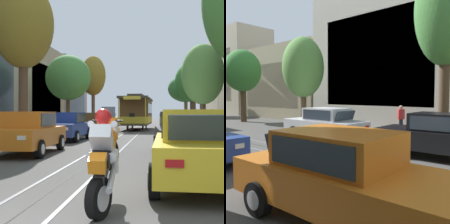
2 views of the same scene
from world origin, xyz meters
TOP-DOWN VIEW (x-y plane):
  - ground_plane at (0.00, 18.43)m, footprint 160.00×160.00m
  - trolley_track_rails at (0.00, 21.04)m, footprint 1.14×54.07m
  - parked_car_orange_second_left at (-2.79, 8.77)m, footprint 2.09×4.40m
  - parked_car_blue_mid_left at (-3.02, 15.10)m, footprint 2.08×4.40m
  - parked_car_brown_fourth_left at (-2.82, 21.44)m, footprint 2.10×4.41m
  - parked_car_red_fifth_left at (-2.89, 28.46)m, footprint 2.06×4.39m
  - parked_car_yellow_near_right at (2.90, 3.79)m, footprint 2.04×4.38m
  - parked_car_black_second_right at (2.90, 9.10)m, footprint 2.15×4.42m
  - parked_car_white_mid_right at (3.06, 14.80)m, footprint 2.01×4.36m
  - street_tree_kerb_left_second at (-4.80, 13.10)m, footprint 3.17×2.54m
  - street_tree_kerb_left_mid at (-4.85, 21.98)m, footprint 3.46×3.49m
  - street_tree_kerb_left_fourth at (-4.77, 31.66)m, footprint 2.63×2.17m
  - street_tree_kerb_right_mid at (4.79, 18.36)m, footprint 2.64×2.63m
  - street_tree_kerb_right_fourth at (4.91, 26.02)m, footprint 3.02×3.02m
  - street_tree_kerb_right_far at (5.03, 35.17)m, footprint 3.95×3.32m
  - cable_car_trolley at (-0.00, 29.37)m, footprint 2.83×9.18m
  - motorcycle_with_rider at (1.22, 1.78)m, footprint 0.54×1.92m

SIDE VIEW (x-z plane):
  - ground_plane at x=0.00m, z-range 0.00..0.00m
  - trolley_track_rails at x=0.00m, z-range 0.00..0.01m
  - parked_car_orange_second_left at x=-2.79m, z-range 0.01..1.59m
  - parked_car_blue_mid_left at x=-3.02m, z-range 0.01..1.59m
  - parked_car_brown_fourth_left at x=-2.82m, z-range 0.01..1.59m
  - parked_car_red_fifth_left at x=-2.89m, z-range 0.01..1.59m
  - parked_car_yellow_near_right at x=2.90m, z-range 0.01..1.59m
  - parked_car_black_second_right at x=2.90m, z-range 0.01..1.59m
  - parked_car_white_mid_right at x=3.06m, z-range 0.01..1.59m
  - motorcycle_with_rider at x=1.22m, z-range 0.04..1.67m
  - cable_car_trolley at x=0.00m, z-range 0.02..3.30m
  - street_tree_kerb_right_mid at x=4.79m, z-range 1.00..6.88m
  - street_tree_kerb_right_fourth at x=4.91m, z-range 1.19..7.16m
  - street_tree_kerb_right_far at x=5.03m, z-range 1.36..7.14m
  - street_tree_kerb_left_mid at x=-4.85m, z-range 1.25..7.27m
  - street_tree_kerb_left_fourth at x=-4.77m, z-range 1.63..9.21m
  - street_tree_kerb_left_second at x=-4.80m, z-range 1.81..10.07m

